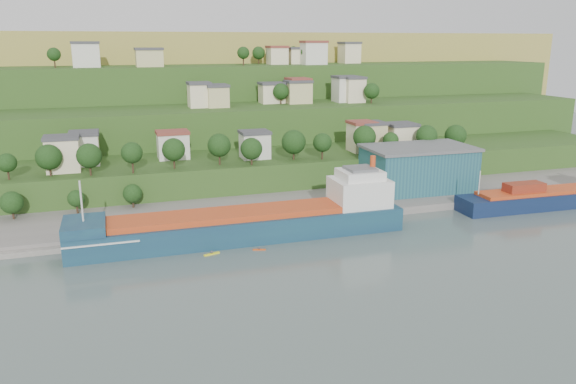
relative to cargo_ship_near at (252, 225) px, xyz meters
name	(u,v)px	position (x,y,z in m)	size (l,w,h in m)	color
ground	(305,248)	(9.33, -10.20, -3.15)	(500.00, 500.00, 0.00)	#4A5A57
quay	(339,206)	(29.33, 17.80, -3.15)	(220.00, 26.00, 4.00)	slate
pebble_beach	(45,242)	(-45.67, 11.80, -3.15)	(40.00, 18.00, 2.40)	slate
hillside	(191,133)	(9.35, 158.50, -3.07)	(360.00, 210.82, 96.00)	#284719
cargo_ship_near	(252,225)	(0.00, 0.00, 0.00)	(76.72, 12.73, 19.70)	#132C49
cargo_ship_far	(556,198)	(86.59, -0.55, -0.82)	(54.39, 11.04, 14.69)	#0D1C3A
warehouse	(418,168)	(55.49, 20.74, 5.29)	(31.44, 19.72, 12.80)	#1E4A5B
caravan	(81,226)	(-37.80, 13.41, -0.58)	(5.83, 2.43, 2.72)	silver
dinghy	(109,231)	(-31.64, 10.39, -1.58)	(3.68, 1.38, 0.74)	silver
kayak_orange	(259,249)	(-0.59, -8.36, -2.94)	(2.85, 1.30, 0.71)	#D44912
kayak_yellow	(212,253)	(-10.98, -7.77, -2.88)	(3.59, 1.60, 0.89)	yellow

